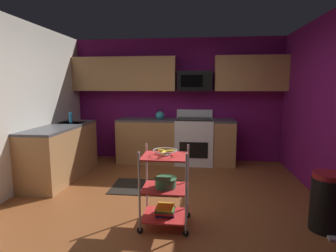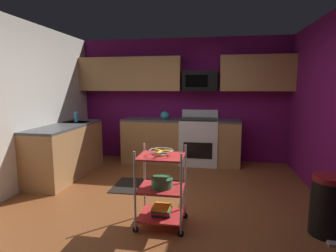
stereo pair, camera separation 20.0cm
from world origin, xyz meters
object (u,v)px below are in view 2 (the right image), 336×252
Objects in this scene: mixing_bowl_large at (162,182)px; dish_soap_bottle at (76,117)px; rolling_cart at (161,188)px; kettle at (165,115)px; book_stack at (161,210)px; trash_can at (327,206)px; oven_range at (199,141)px; fruit_bowl at (161,151)px; microwave at (200,81)px.

dish_soap_bottle is at bearing 137.66° from mixing_bowl_large.
kettle is (-0.44, 2.63, 0.54)m from rolling_cart.
kettle is at bearing 99.48° from book_stack.
book_stack is at bearing -80.52° from kettle.
trash_can is (1.79, 0.10, 0.14)m from book_stack.
book_stack is 0.86× the size of kettle.
book_stack is (-0.27, -2.63, -0.29)m from oven_range.
oven_range is at bearing 19.59° from dish_soap_bottle.
rolling_cart is at bearing -82.87° from fruit_bowl.
microwave is at bearing 119.95° from trash_can.
microwave is 2.54m from dish_soap_bottle.
book_stack is at bearing -95.94° from oven_range.
rolling_cart is (-0.27, -2.74, -1.25)m from microwave.
kettle reaches higher than oven_range.
oven_range is 1.20× the size of rolling_cart.
oven_range is at bearing 84.06° from rolling_cart.
dish_soap_bottle is (-2.00, 1.82, 0.50)m from mixing_bowl_large.
oven_range is 5.50× the size of dish_soap_bottle.
book_stack is 2.79m from kettle.
microwave is 3.14m from book_stack.
trash_can is at bearing 3.33° from rolling_cart.
microwave is 1.06× the size of trash_can.
fruit_bowl is at bearing 90.00° from book_stack.
rolling_cart is 4.03× the size of book_stack.
microwave is 2.87m from fruit_bowl.
microwave is at bearing 84.30° from book_stack.
rolling_cart reaches higher than mixing_bowl_large.
oven_range is at bearing 84.20° from mixing_bowl_large.
kettle is (-0.71, -0.00, 0.52)m from oven_range.
trash_can is at bearing -48.55° from kettle.
microwave is (-0.00, 0.10, 1.22)m from oven_range.
fruit_bowl is at bearing -95.70° from microwave.
microwave is 3.33m from trash_can.
kettle reaches higher than rolling_cart.
book_stack is 1.80m from trash_can.
book_stack is 2.83m from dish_soap_bottle.
fruit_bowl is at bearing -80.52° from kettle.
fruit_bowl is at bearing -42.43° from dish_soap_bottle.
dish_soap_bottle is at bearing 137.57° from fruit_bowl.
mixing_bowl_large reaches higher than book_stack.
rolling_cart is 1.39× the size of trash_can.
trash_can is (3.79, -1.72, -0.69)m from dish_soap_bottle.
oven_range is 2.65m from rolling_cart.
rolling_cart is at bearing -42.43° from dish_soap_bottle.
trash_can is at bearing -24.44° from dish_soap_bottle.
dish_soap_bottle is 0.30× the size of trash_can.
oven_range is at bearing 0.31° from kettle.
mixing_bowl_large is (0.01, 0.00, 0.07)m from rolling_cart.
rolling_cart is at bearing -80.52° from kettle.
trash_can is at bearing 3.33° from book_stack.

